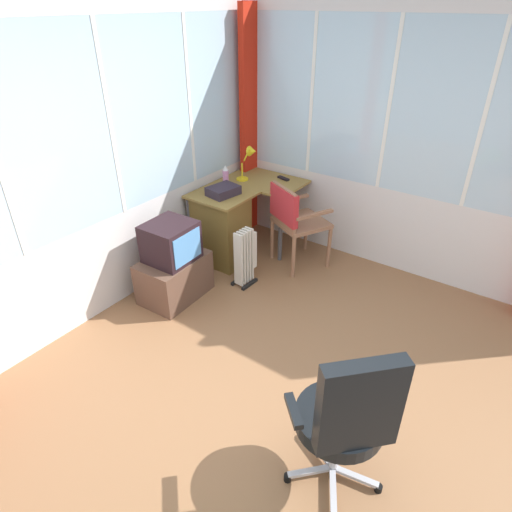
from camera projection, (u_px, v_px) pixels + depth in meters
ground at (286, 422)px, 3.01m from camera, size 5.66×5.04×0.06m
north_window_panel at (66, 180)px, 3.36m from camera, size 4.66×0.07×2.57m
east_window_panel at (427, 151)px, 3.99m from camera, size 0.07×4.04×2.57m
curtain_corner at (250, 128)px, 4.88m from camera, size 0.28×0.07×2.47m
desk at (223, 225)px, 4.63m from camera, size 1.15×0.86×0.77m
desk_lamp at (250, 158)px, 4.71m from camera, size 0.22×0.19×0.37m
tv_remote at (283, 178)px, 4.81m from camera, size 0.08×0.16×0.02m
spray_bottle at (226, 175)px, 4.63m from camera, size 0.06×0.06×0.22m
paper_tray at (223, 191)px, 4.41m from camera, size 0.33×0.28×0.09m
wooden_armchair at (292, 215)px, 4.43m from camera, size 0.65×0.65×0.91m
office_chair at (347, 416)px, 2.28m from camera, size 0.61×0.60×1.08m
tv_on_stand at (173, 265)px, 4.07m from camera, size 0.66×0.46×0.77m
space_heater at (246, 256)px, 4.29m from camera, size 0.27×0.18×0.60m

